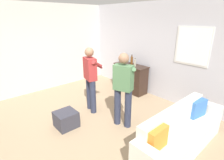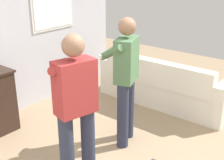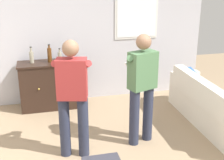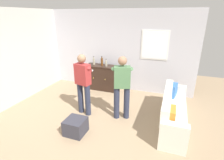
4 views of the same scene
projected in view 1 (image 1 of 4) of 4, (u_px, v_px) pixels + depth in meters
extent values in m
plane|color=#9E8466|center=(81.00, 123.00, 4.13)|extent=(10.40, 10.40, 0.00)
cube|color=silver|center=(153.00, 51.00, 5.32)|extent=(5.20, 0.12, 2.80)
cube|color=silver|center=(193.00, 46.00, 4.34)|extent=(0.88, 0.02, 0.96)
cube|color=white|center=(192.00, 46.00, 4.34)|extent=(0.80, 0.03, 0.88)
cube|color=beige|center=(33.00, 49.00, 5.53)|extent=(0.12, 5.20, 2.80)
cube|color=silver|center=(181.00, 141.00, 3.20)|extent=(0.55, 1.92, 0.42)
cube|color=silver|center=(174.00, 117.00, 3.21)|extent=(0.18, 1.92, 0.40)
cube|color=silver|center=(206.00, 116.00, 3.81)|extent=(0.55, 0.18, 0.64)
cube|color=#386BB7|center=(198.00, 108.00, 3.56)|extent=(0.21, 0.42, 0.36)
cube|color=orange|center=(157.00, 139.00, 2.68)|extent=(0.14, 0.40, 0.36)
cube|color=black|center=(130.00, 78.00, 5.82)|extent=(1.13, 0.44, 0.87)
cube|color=black|center=(131.00, 65.00, 5.66)|extent=(1.17, 0.48, 0.03)
sphere|color=#B79338|center=(121.00, 77.00, 5.81)|extent=(0.04, 0.04, 0.04)
sphere|color=#B79338|center=(131.00, 81.00, 5.50)|extent=(0.04, 0.04, 0.04)
cylinder|color=#593314|center=(132.00, 61.00, 5.62)|extent=(0.08, 0.08, 0.26)
cylinder|color=#593314|center=(132.00, 56.00, 5.56)|extent=(0.04, 0.04, 0.06)
cylinder|color=#262626|center=(132.00, 55.00, 5.55)|extent=(0.04, 0.04, 0.02)
cylinder|color=gray|center=(135.00, 63.00, 5.47)|extent=(0.07, 0.07, 0.18)
cylinder|color=gray|center=(135.00, 60.00, 5.43)|extent=(0.03, 0.03, 0.06)
cylinder|color=#262626|center=(135.00, 58.00, 5.41)|extent=(0.03, 0.03, 0.02)
cylinder|color=gray|center=(125.00, 60.00, 5.86)|extent=(0.08, 0.08, 0.21)
cylinder|color=gray|center=(125.00, 56.00, 5.81)|extent=(0.03, 0.03, 0.08)
cylinder|color=#262626|center=(125.00, 54.00, 5.80)|extent=(0.04, 0.04, 0.02)
cube|color=#33333D|center=(66.00, 119.00, 3.95)|extent=(0.45, 0.45, 0.36)
cylinder|color=#282D42|center=(89.00, 93.00, 4.67)|extent=(0.15, 0.15, 0.88)
cylinder|color=#282D42|center=(93.00, 97.00, 4.46)|extent=(0.15, 0.15, 0.88)
cube|color=#9E2D2D|center=(90.00, 69.00, 4.32)|extent=(0.44, 0.31, 0.55)
sphere|color=#8C664C|center=(89.00, 52.00, 4.18)|extent=(0.22, 0.22, 0.22)
cylinder|color=#9E2D2D|center=(94.00, 63.00, 4.45)|extent=(0.39, 0.35, 0.29)
cylinder|color=#9E2D2D|center=(98.00, 65.00, 4.26)|extent=(0.25, 0.44, 0.29)
cube|color=white|center=(102.00, 66.00, 4.46)|extent=(0.16, 0.07, 0.04)
cylinder|color=#282D42|center=(118.00, 106.00, 3.98)|extent=(0.15, 0.15, 0.88)
cylinder|color=#282D42|center=(128.00, 109.00, 3.86)|extent=(0.15, 0.15, 0.88)
cube|color=#4C754C|center=(123.00, 78.00, 3.68)|extent=(0.45, 0.34, 0.55)
sphere|color=#8C664C|center=(124.00, 58.00, 3.54)|extent=(0.22, 0.22, 0.22)
cylinder|color=#4C754C|center=(122.00, 70.00, 3.83)|extent=(0.21, 0.44, 0.29)
cylinder|color=#4C754C|center=(132.00, 72.00, 3.72)|extent=(0.41, 0.32, 0.29)
cube|color=white|center=(129.00, 73.00, 3.94)|extent=(0.15, 0.09, 0.04)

